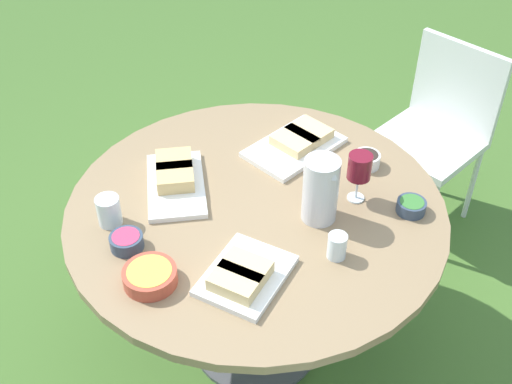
# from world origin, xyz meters

# --- Properties ---
(ground_plane) EXTENTS (40.00, 40.00, 0.00)m
(ground_plane) POSITION_xyz_m (0.00, 0.00, 0.00)
(ground_plane) COLOR #446B2B
(dining_table) EXTENTS (1.31, 1.31, 0.75)m
(dining_table) POSITION_xyz_m (0.00, 0.00, 0.64)
(dining_table) COLOR #4C4C51
(dining_table) RESTS_ON ground_plane
(chair_near_right) EXTENTS (0.50, 0.48, 0.89)m
(chair_near_right) POSITION_xyz_m (-0.19, 1.18, 0.52)
(chair_near_right) COLOR silver
(chair_near_right) RESTS_ON ground_plane
(water_pitcher) EXTENTS (0.13, 0.12, 0.23)m
(water_pitcher) POSITION_xyz_m (0.17, 0.14, 0.87)
(water_pitcher) COLOR silver
(water_pitcher) RESTS_ON dining_table
(wine_glass) EXTENTS (0.08, 0.08, 0.19)m
(wine_glass) POSITION_xyz_m (0.17, 0.30, 0.89)
(wine_glass) COLOR silver
(wine_glass) RESTS_ON dining_table
(platter_bread_main) EXTENTS (0.41, 0.34, 0.07)m
(platter_bread_main) POSITION_xyz_m (-0.26, -0.16, 0.78)
(platter_bread_main) COLOR white
(platter_bread_main) RESTS_ON dining_table
(platter_charcuterie) EXTENTS (0.28, 0.40, 0.06)m
(platter_charcuterie) POSITION_xyz_m (-0.18, 0.33, 0.78)
(platter_charcuterie) COLOR white
(platter_charcuterie) RESTS_ON dining_table
(platter_sandwich_side) EXTENTS (0.32, 0.35, 0.06)m
(platter_sandwich_side) POSITION_xyz_m (0.26, -0.23, 0.78)
(platter_sandwich_side) COLOR white
(platter_sandwich_side) RESTS_ON dining_table
(bowl_fries) EXTENTS (0.16, 0.16, 0.05)m
(bowl_fries) POSITION_xyz_m (0.10, -0.46, 0.78)
(bowl_fries) COLOR #B74733
(bowl_fries) RESTS_ON dining_table
(bowl_salad) EXTENTS (0.10, 0.10, 0.04)m
(bowl_salad) POSITION_xyz_m (0.33, 0.41, 0.78)
(bowl_salad) COLOR #334256
(bowl_salad) RESTS_ON dining_table
(bowl_olives) EXTENTS (0.10, 0.10, 0.05)m
(bowl_olives) POSITION_xyz_m (0.06, 0.46, 0.78)
(bowl_olives) COLOR white
(bowl_olives) RESTS_ON dining_table
(bowl_dip_red) EXTENTS (0.11, 0.11, 0.05)m
(bowl_dip_red) POSITION_xyz_m (-0.08, -0.45, 0.78)
(bowl_dip_red) COLOR #334256
(bowl_dip_red) RESTS_ON dining_table
(cup_water_near) EXTENTS (0.06, 0.06, 0.09)m
(cup_water_near) POSITION_xyz_m (0.34, 0.06, 0.80)
(cup_water_near) COLOR silver
(cup_water_near) RESTS_ON dining_table
(cup_water_far) EXTENTS (0.08, 0.08, 0.10)m
(cup_water_far) POSITION_xyz_m (-0.21, -0.44, 0.80)
(cup_water_far) COLOR silver
(cup_water_far) RESTS_ON dining_table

